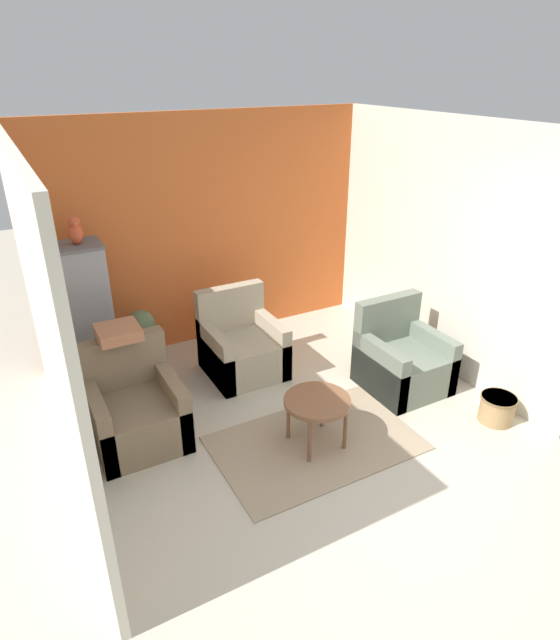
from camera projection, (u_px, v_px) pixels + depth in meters
name	position (u px, v px, depth m)	size (l,w,h in m)	color
ground_plane	(390.00, 518.00, 4.07)	(20.00, 20.00, 0.00)	beige
wall_back_accent	(208.00, 232.00, 6.28)	(4.07, 0.06, 2.68)	orange
wall_left	(46.00, 327.00, 4.01)	(0.06, 3.49, 2.68)	beige
wall_right	(443.00, 248.00, 5.74)	(0.06, 3.49, 2.68)	beige
area_rug	(316.00, 443.00, 4.87)	(1.82, 1.16, 0.01)	gray
coffee_table	(317.00, 404.00, 4.69)	(0.59, 0.59, 0.48)	brown
armchair_left	(136.00, 412.00, 4.81)	(0.78, 0.79, 0.92)	#7A664C
armchair_right	(402.00, 361.00, 5.63)	(0.78, 0.79, 0.92)	slate
armchair_middle	(242.00, 348.00, 5.90)	(0.78, 0.79, 0.92)	tan
birdcage	(91.00, 321.00, 5.46)	(0.53, 0.53, 1.57)	slate
parrot	(75.00, 231.00, 5.06)	(0.13, 0.24, 0.29)	#D14C2D
potted_plant	(142.00, 334.00, 5.89)	(0.34, 0.31, 0.71)	#66605B
wicker_basket	(497.00, 408.00, 5.13)	(0.34, 0.34, 0.27)	#A37F51
throw_pillow	(118.00, 332.00, 4.74)	(0.37, 0.37, 0.10)	#B2704C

